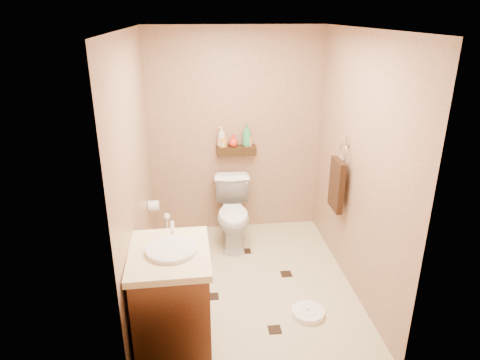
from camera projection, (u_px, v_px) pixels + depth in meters
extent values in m
plane|color=beige|center=(249.00, 283.00, 4.27)|extent=(2.50, 2.50, 0.00)
cube|color=#A57E5E|center=(236.00, 134.00, 4.98)|extent=(2.00, 0.04, 2.40)
cube|color=#A57E5E|center=(276.00, 240.00, 2.67)|extent=(2.00, 0.04, 2.40)
cube|color=#A57E5E|center=(136.00, 175.00, 3.72)|extent=(0.04, 2.50, 2.40)
cube|color=#A57E5E|center=(357.00, 167.00, 3.93)|extent=(0.04, 2.50, 2.40)
cube|color=white|center=(251.00, 29.00, 3.38)|extent=(2.00, 2.50, 0.02)
cube|color=#34200E|center=(236.00, 150.00, 4.97)|extent=(0.46, 0.14, 0.10)
cube|color=black|center=(213.00, 296.00, 4.06)|extent=(0.11, 0.11, 0.01)
cube|color=black|center=(286.00, 274.00, 4.41)|extent=(0.11, 0.11, 0.01)
cube|color=black|center=(275.00, 330.00, 3.64)|extent=(0.11, 0.11, 0.01)
cube|color=black|center=(197.00, 261.00, 4.64)|extent=(0.11, 0.11, 0.01)
cube|color=black|center=(316.00, 311.00, 3.87)|extent=(0.11, 0.11, 0.01)
cube|color=black|center=(246.00, 251.00, 4.83)|extent=(0.11, 0.11, 0.01)
imported|color=white|center=(233.00, 214.00, 4.89)|extent=(0.45, 0.75, 0.75)
cube|color=brown|center=(173.00, 303.00, 3.32)|extent=(0.57, 0.69, 0.83)
cube|color=beige|center=(169.00, 254.00, 3.16)|extent=(0.61, 0.74, 0.05)
cylinder|color=silver|center=(172.00, 250.00, 3.15)|extent=(0.38, 0.38, 0.05)
cylinder|color=silver|center=(172.00, 227.00, 3.34)|extent=(0.03, 0.03, 0.13)
cylinder|color=white|center=(308.00, 313.00, 3.81)|extent=(0.35, 0.35, 0.05)
cylinder|color=white|center=(308.00, 310.00, 3.80)|extent=(0.17, 0.17, 0.01)
cylinder|color=#175D5E|center=(169.00, 245.00, 4.86)|extent=(0.10, 0.10, 0.11)
cylinder|color=white|center=(168.00, 228.00, 4.79)|extent=(0.02, 0.02, 0.32)
sphere|color=white|center=(167.00, 216.00, 4.73)|extent=(0.08, 0.08, 0.08)
cube|color=silver|center=(348.00, 140.00, 4.09)|extent=(0.03, 0.06, 0.08)
torus|color=silver|center=(344.00, 152.00, 4.13)|extent=(0.02, 0.19, 0.19)
cube|color=black|center=(337.00, 185.00, 4.25)|extent=(0.06, 0.30, 0.52)
cylinder|color=white|center=(154.00, 206.00, 4.55)|extent=(0.11, 0.11, 0.11)
cylinder|color=silver|center=(149.00, 201.00, 4.52)|extent=(0.04, 0.02, 0.02)
imported|color=silver|center=(222.00, 137.00, 4.89)|extent=(0.11, 0.11, 0.24)
imported|color=gold|center=(222.00, 140.00, 4.90)|extent=(0.11, 0.11, 0.17)
imported|color=red|center=(233.00, 140.00, 4.92)|extent=(0.15, 0.15, 0.14)
imported|color=#329856|center=(247.00, 135.00, 4.92)|extent=(0.13, 0.13, 0.27)
imported|color=#FF8654|center=(248.00, 139.00, 4.94)|extent=(0.09, 0.09, 0.16)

